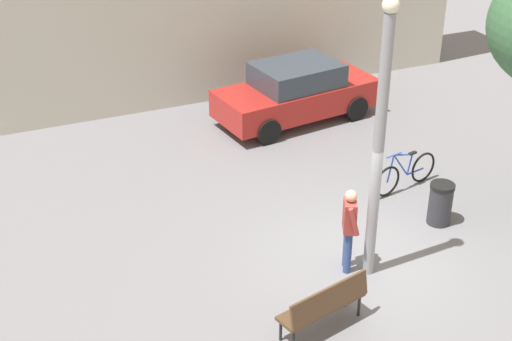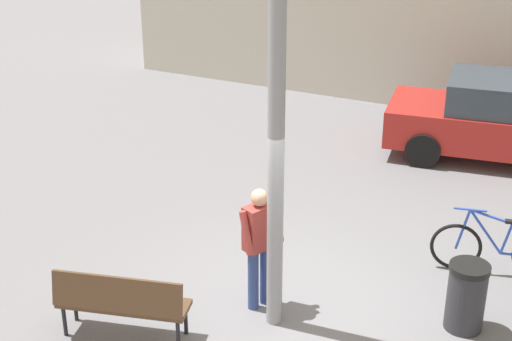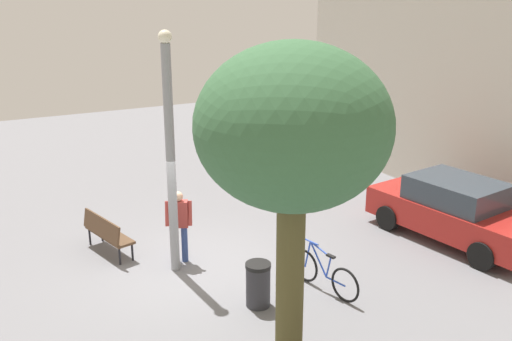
# 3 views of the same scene
# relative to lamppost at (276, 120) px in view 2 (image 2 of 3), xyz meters

# --- Properties ---
(ground_plane) EXTENTS (36.00, 36.00, 0.00)m
(ground_plane) POSITION_rel_lamppost_xyz_m (0.06, 0.33, -2.71)
(ground_plane) COLOR slate
(lamppost) EXTENTS (0.28, 0.28, 5.14)m
(lamppost) POSITION_rel_lamppost_xyz_m (0.00, 0.00, 0.00)
(lamppost) COLOR gray
(lamppost) RESTS_ON ground_plane
(person_by_lamppost) EXTENTS (0.46, 0.63, 1.67)m
(person_by_lamppost) POSITION_rel_lamppost_xyz_m (-0.32, 0.24, -1.74)
(person_by_lamppost) COLOR #334784
(person_by_lamppost) RESTS_ON ground_plane
(park_bench) EXTENTS (1.67, 0.85, 0.92)m
(park_bench) POSITION_rel_lamppost_xyz_m (-1.51, -1.12, -2.16)
(park_bench) COLOR #513823
(park_bench) RESTS_ON ground_plane
(bicycle_blue) EXTENTS (1.78, 0.44, 0.97)m
(bicycle_blue) POSITION_rel_lamppost_xyz_m (2.30, 2.35, -2.32)
(bicycle_blue) COLOR black
(bicycle_blue) RESTS_ON ground_plane
(parked_car_red) EXTENTS (4.39, 2.26, 1.55)m
(parked_car_red) POSITION_rel_lamppost_xyz_m (1.69, 6.55, -1.93)
(parked_car_red) COLOR #AD231E
(parked_car_red) RESTS_ON ground_plane
(trash_bin) EXTENTS (0.50, 0.50, 0.90)m
(trash_bin) POSITION_rel_lamppost_xyz_m (2.18, 0.89, -2.25)
(trash_bin) COLOR #2D2D33
(trash_bin) RESTS_ON ground_plane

